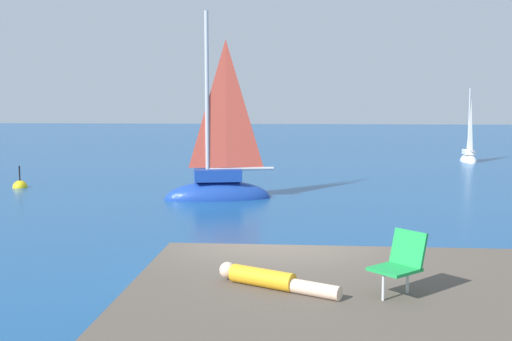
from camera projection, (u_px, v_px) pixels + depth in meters
name	position (u px, v px, depth m)	size (l,w,h in m)	color
ground_plane	(274.00, 293.00, 10.94)	(160.00, 160.00, 0.00)	navy
shore_ledge	(359.00, 321.00, 8.18)	(6.05, 4.52, 0.96)	brown
boulder_seaward	(378.00, 294.00, 10.86)	(1.03, 0.82, 0.56)	brown
boulder_inland	(256.00, 290.00, 11.09)	(1.43, 1.14, 0.79)	#504C47
sailboat_near	(218.00, 188.00, 21.39)	(3.84, 2.01, 6.97)	#193D99
sailboat_far	(469.00, 157.00, 34.49)	(0.92, 2.42, 4.45)	white
person_sunbather	(271.00, 280.00, 8.01)	(1.61, 0.96, 0.25)	gold
beach_chair	(401.00, 261.00, 7.69)	(0.76, 0.76, 0.80)	green
marker_buoy	(20.00, 187.00, 24.21)	(0.56, 0.56, 1.13)	yellow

